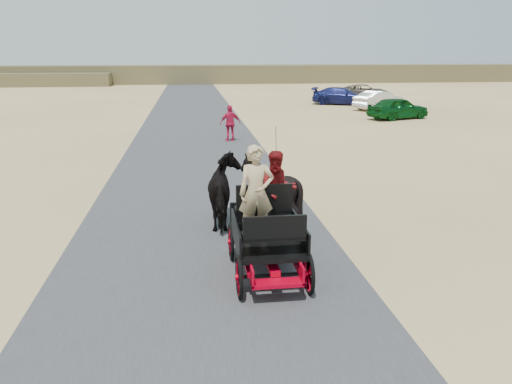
{
  "coord_description": "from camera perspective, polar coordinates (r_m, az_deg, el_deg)",
  "views": [
    {
      "loc": [
        -0.19,
        -8.65,
        4.15
      ],
      "look_at": [
        1.18,
        1.74,
        1.2
      ],
      "focal_mm": 35.0,
      "sensor_mm": 36.0,
      "label": 1
    }
  ],
  "objects": [
    {
      "name": "ground",
      "position": [
        9.6,
        -5.7,
        -9.99
      ],
      "size": [
        140.0,
        140.0,
        0.0
      ],
      "primitive_type": "plane",
      "color": "tan"
    },
    {
      "name": "road",
      "position": [
        9.6,
        -5.7,
        -9.96
      ],
      "size": [
        6.0,
        140.0,
        0.01
      ],
      "primitive_type": "cube",
      "color": "#38383A",
      "rests_on": "ground"
    },
    {
      "name": "ridge_far",
      "position": [
        70.72,
        -7.55,
        13.2
      ],
      "size": [
        140.0,
        6.0,
        2.4
      ],
      "primitive_type": "cube",
      "color": "brown",
      "rests_on": "ground"
    },
    {
      "name": "carriage",
      "position": [
        9.67,
        1.25,
        -7.35
      ],
      "size": [
        1.3,
        2.4,
        0.72
      ],
      "primitive_type": null,
      "color": "black",
      "rests_on": "ground"
    },
    {
      "name": "horse_left",
      "position": [
        12.28,
        -3.4,
        0.08
      ],
      "size": [
        0.91,
        2.01,
        1.7
      ],
      "primitive_type": "imported",
      "rotation": [
        0.0,
        0.0,
        3.14
      ],
      "color": "black",
      "rests_on": "ground"
    },
    {
      "name": "horse_right",
      "position": [
        12.4,
        1.67,
        0.27
      ],
      "size": [
        1.37,
        1.54,
        1.7
      ],
      "primitive_type": "imported",
      "rotation": [
        0.0,
        0.0,
        3.14
      ],
      "color": "black",
      "rests_on": "ground"
    },
    {
      "name": "driver_man",
      "position": [
        9.27,
        0.03,
        -0.12
      ],
      "size": [
        0.66,
        0.43,
        1.8
      ],
      "primitive_type": "imported",
      "color": "tan",
      "rests_on": "carriage"
    },
    {
      "name": "passenger_woman",
      "position": [
        9.9,
        2.48,
        0.22
      ],
      "size": [
        0.77,
        0.6,
        1.58
      ],
      "primitive_type": "imported",
      "color": "#660C0F",
      "rests_on": "carriage"
    },
    {
      "name": "pedestrian",
      "position": [
        24.09,
        -2.95,
        7.85
      ],
      "size": [
        1.07,
        0.6,
        1.73
      ],
      "primitive_type": "imported",
      "rotation": [
        0.0,
        0.0,
        3.33
      ],
      "color": "#BD153C",
      "rests_on": "ground"
    },
    {
      "name": "car_a",
      "position": [
        33.52,
        15.94,
        9.21
      ],
      "size": [
        4.4,
        2.88,
        1.39
      ],
      "primitive_type": "imported",
      "rotation": [
        0.0,
        0.0,
        1.9
      ],
      "color": "#0C4C19",
      "rests_on": "ground"
    },
    {
      "name": "car_b",
      "position": [
        38.68,
        13.9,
        10.14
      ],
      "size": [
        4.41,
        3.27,
        1.39
      ],
      "primitive_type": "imported",
      "rotation": [
        0.0,
        0.0,
        2.06
      ],
      "color": "silver",
      "rests_on": "ground"
    },
    {
      "name": "car_c",
      "position": [
        41.87,
        9.77,
        10.76
      ],
      "size": [
        5.15,
        3.74,
        1.39
      ],
      "primitive_type": "imported",
      "rotation": [
        0.0,
        0.0,
        1.15
      ],
      "color": "navy",
      "rests_on": "ground"
    },
    {
      "name": "car_d",
      "position": [
        47.49,
        12.36,
        11.14
      ],
      "size": [
        5.01,
        3.02,
        1.3
      ],
      "primitive_type": "imported",
      "rotation": [
        0.0,
        0.0,
        1.38
      ],
      "color": "brown",
      "rests_on": "ground"
    }
  ]
}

